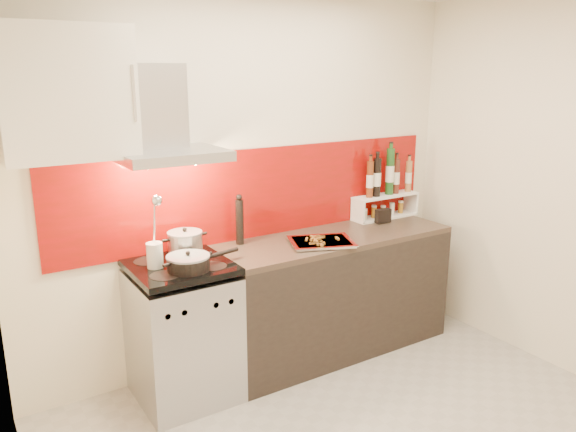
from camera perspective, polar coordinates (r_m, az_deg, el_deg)
back_wall at (r=3.99m, az=-3.47°, el=3.47°), size 3.40×0.02×2.60m
left_wall at (r=2.18m, az=-25.34°, el=-7.63°), size 0.02×2.80×2.60m
backsplash at (r=4.02m, az=-2.75°, el=2.40°), size 3.00×0.02×0.64m
range_stove at (r=3.72m, az=-10.57°, el=-11.62°), size 0.60×0.60×0.91m
counter at (r=4.26m, az=4.64°, el=-7.78°), size 1.80×0.60×0.90m
range_hood at (r=3.49m, az=-12.46°, el=8.89°), size 0.62×0.50×0.61m
upper_cabinet at (r=3.32m, az=-21.70°, el=11.51°), size 0.70×0.35×0.72m
stock_pot at (r=3.65m, az=-10.39°, el=-2.82°), size 0.22×0.22×0.19m
saute_pan at (r=3.42m, az=-9.99°, el=-4.66°), size 0.50×0.26×0.12m
utensil_jar at (r=3.46m, az=-13.35°, el=-3.12°), size 0.10×0.15×0.47m
pepper_mill at (r=3.86m, az=-4.94°, el=-0.43°), size 0.06×0.06×0.35m
step_shelf at (r=4.60m, az=9.93°, el=2.65°), size 0.59×0.16×0.57m
caddy_box at (r=4.47m, az=9.63°, el=0.02°), size 0.13×0.06×0.11m
baking_tray at (r=3.90m, az=3.39°, el=-2.62°), size 0.53×0.47×0.03m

